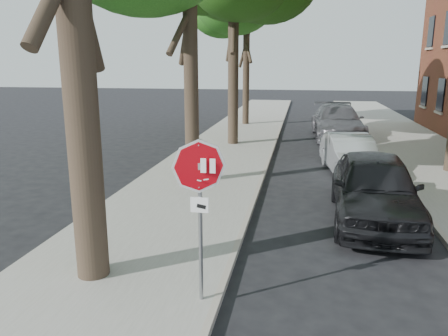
# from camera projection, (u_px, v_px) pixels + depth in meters

# --- Properties ---
(ground) EXTENTS (120.00, 120.00, 0.00)m
(ground) POSITION_uv_depth(u_px,v_px,m) (244.00, 310.00, 6.92)
(ground) COLOR black
(ground) RESTS_ON ground
(sidewalk_left) EXTENTS (4.00, 55.00, 0.12)m
(sidewalk_left) POSITION_uv_depth(u_px,v_px,m) (223.00, 153.00, 18.82)
(sidewalk_left) COLOR gray
(sidewalk_left) RESTS_ON ground
(sidewalk_right) EXTENTS (4.00, 55.00, 0.12)m
(sidewalk_right) POSITION_uv_depth(u_px,v_px,m) (433.00, 160.00, 17.37)
(sidewalk_right) COLOR gray
(sidewalk_right) RESTS_ON ground
(curb_left) EXTENTS (0.12, 55.00, 0.13)m
(curb_left) POSITION_uv_depth(u_px,v_px,m) (271.00, 154.00, 18.47)
(curb_left) COLOR #9E9384
(curb_left) RESTS_ON ground
(curb_right) EXTENTS (0.12, 55.00, 0.13)m
(curb_right) POSITION_uv_depth(u_px,v_px,m) (379.00, 158.00, 17.72)
(curb_right) COLOR #9E9384
(curb_right) RESTS_ON ground
(stop_sign) EXTENTS (0.76, 0.34, 2.61)m
(stop_sign) POSITION_uv_depth(u_px,v_px,m) (200.00, 190.00, 6.56)
(stop_sign) COLOR gray
(stop_sign) RESTS_ON sidewalk_left
(tree_far) EXTENTS (5.29, 4.91, 9.33)m
(tree_far) POSITION_uv_depth(u_px,v_px,m) (247.00, 5.00, 25.91)
(tree_far) COLOR black
(tree_far) RESTS_ON sidewalk_left
(car_a) EXTENTS (2.18, 5.00, 1.68)m
(car_a) POSITION_uv_depth(u_px,v_px,m) (375.00, 188.00, 10.67)
(car_a) COLOR black
(car_a) RESTS_ON ground
(car_b) EXTENTS (1.99, 4.33, 1.37)m
(car_b) POSITION_uv_depth(u_px,v_px,m) (350.00, 154.00, 15.36)
(car_b) COLOR #AFB2B7
(car_b) RESTS_ON ground
(car_c) EXTENTS (2.65, 6.01, 1.72)m
(car_c) POSITION_uv_depth(u_px,v_px,m) (337.00, 122.00, 22.58)
(car_c) COLOR #56555B
(car_c) RESTS_ON ground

